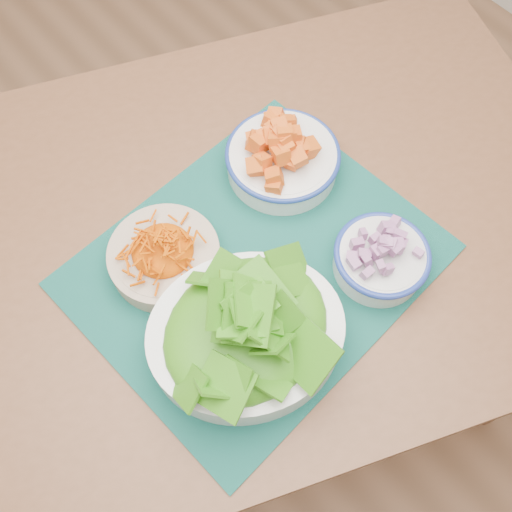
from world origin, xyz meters
The scene contains 7 objects.
ground centered at (0.00, 0.00, 0.00)m, with size 4.00×4.00×0.00m, color #A57350.
table centered at (0.07, 0.12, 0.66)m, with size 1.46×1.23×0.75m.
placemat centered at (0.04, 0.04, 0.75)m, with size 0.53×0.44×0.00m, color #08342F.
carrot_bowl centered at (-0.06, 0.14, 0.79)m, with size 0.23×0.23×0.07m.
squash_bowl centered at (0.20, 0.16, 0.80)m, with size 0.22×0.22×0.10m.
lettuce_bowl centered at (-0.05, -0.05, 0.82)m, with size 0.36×0.34×0.13m.
onion_bowl centered at (0.19, -0.08, 0.79)m, with size 0.18×0.18×0.08m.
Camera 1 is at (-0.21, -0.26, 1.57)m, focal length 40.00 mm.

